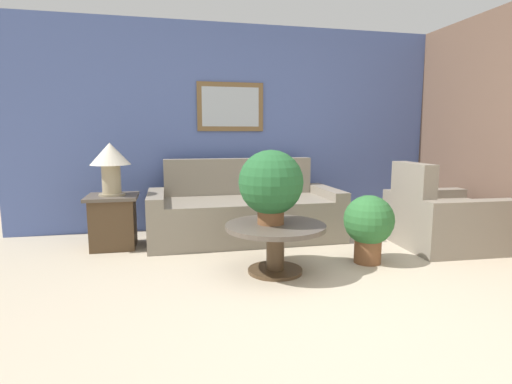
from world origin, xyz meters
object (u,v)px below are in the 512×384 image
armchair (443,220)px  potted_plant_on_table (271,184)px  table_lamp (110,160)px  coffee_table (275,238)px  side_table (114,221)px  couch_main (244,213)px  potted_plant_floor (369,224)px

armchair → potted_plant_on_table: potted_plant_on_table is taller
table_lamp → potted_plant_on_table: size_ratio=0.86×
armchair → coffee_table: size_ratio=1.17×
side_table → potted_plant_on_table: (1.46, -1.12, 0.50)m
table_lamp → armchair: bearing=-12.0°
coffee_table → potted_plant_on_table: potted_plant_on_table is taller
couch_main → table_lamp: size_ratio=3.94×
side_table → table_lamp: bearing=180.0°
armchair → side_table: size_ratio=1.81×
armchair → table_lamp: (-3.50, 0.75, 0.65)m
side_table → couch_main: bearing=3.5°
potted_plant_on_table → potted_plant_floor: 1.05m
side_table → potted_plant_floor: potted_plant_floor is taller
table_lamp → potted_plant_floor: 2.72m
coffee_table → table_lamp: table_lamp is taller
potted_plant_floor → potted_plant_on_table: bearing=-178.1°
armchair → side_table: (-3.50, 0.75, -0.00)m
coffee_table → armchair: bearing=11.5°
coffee_table → table_lamp: 1.99m
armchair → side_table: bearing=80.8°
table_lamp → couch_main: bearing=3.5°
side_table → armchair: bearing=-12.0°
couch_main → potted_plant_floor: size_ratio=3.37×
couch_main → potted_plant_on_table: (0.00, -1.21, 0.49)m
couch_main → potted_plant_on_table: bearing=-89.9°
armchair → side_table: 3.58m
couch_main → coffee_table: size_ratio=2.49×
table_lamp → potted_plant_floor: size_ratio=0.86×
coffee_table → side_table: bearing=142.4°
armchair → couch_main: bearing=70.6°
couch_main → potted_plant_on_table: 1.31m
armchair → table_lamp: size_ratio=1.86×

